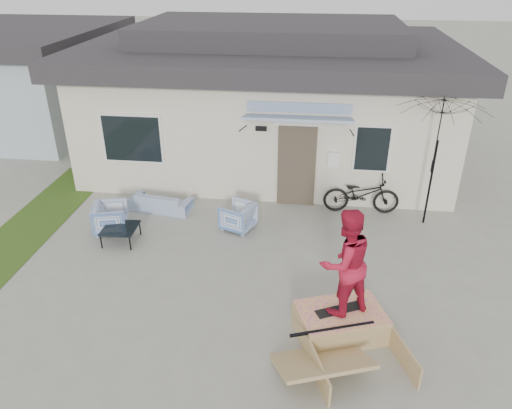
# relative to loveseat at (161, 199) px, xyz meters

# --- Properties ---
(ground) EXTENTS (90.00, 90.00, 0.00)m
(ground) POSITION_rel_loveseat_xyz_m (2.35, -3.73, -0.31)
(ground) COLOR gray
(ground) RESTS_ON ground
(grass_strip) EXTENTS (1.40, 8.00, 0.01)m
(grass_strip) POSITION_rel_loveseat_xyz_m (-2.85, -1.73, -0.30)
(grass_strip) COLOR #2B4716
(grass_strip) RESTS_ON ground
(house) EXTENTS (10.80, 8.49, 4.10)m
(house) POSITION_rel_loveseat_xyz_m (2.35, 4.26, 1.64)
(house) COLOR beige
(house) RESTS_ON ground
(loveseat) EXTENTS (1.62, 0.70, 0.61)m
(loveseat) POSITION_rel_loveseat_xyz_m (0.00, 0.00, 0.00)
(loveseat) COLOR #3E65AA
(loveseat) RESTS_ON ground
(armchair_left) EXTENTS (0.86, 0.89, 0.76)m
(armchair_left) POSITION_rel_loveseat_xyz_m (-0.84, -1.17, 0.08)
(armchair_left) COLOR #3E65AA
(armchair_left) RESTS_ON ground
(armchair_right) EXTENTS (0.86, 0.89, 0.72)m
(armchair_right) POSITION_rel_loveseat_xyz_m (2.07, -0.70, 0.05)
(armchair_right) COLOR #3E65AA
(armchair_right) RESTS_ON ground
(coffee_table) EXTENTS (0.75, 0.75, 0.36)m
(coffee_table) POSITION_rel_loveseat_xyz_m (-0.45, -1.60, -0.12)
(coffee_table) COLOR black
(coffee_table) RESTS_ON ground
(bicycle) EXTENTS (1.89, 0.72, 1.19)m
(bicycle) POSITION_rel_loveseat_xyz_m (4.99, 0.50, 0.29)
(bicycle) COLOR black
(bicycle) RESTS_ON ground
(patio_umbrella) EXTENTS (2.13, 1.98, 2.20)m
(patio_umbrella) POSITION_rel_loveseat_xyz_m (6.48, 0.12, 1.44)
(patio_umbrella) COLOR black
(patio_umbrella) RESTS_ON ground
(skate_ramp) EXTENTS (1.96, 2.24, 0.47)m
(skate_ramp) POSITION_rel_loveseat_xyz_m (4.35, -4.04, -0.07)
(skate_ramp) COLOR tan
(skate_ramp) RESTS_ON ground
(skateboard) EXTENTS (0.87, 0.58, 0.05)m
(skateboard) POSITION_rel_loveseat_xyz_m (4.33, -4.00, 0.19)
(skateboard) COLOR black
(skateboard) RESTS_ON skate_ramp
(skater) EXTENTS (1.15, 1.08, 1.87)m
(skater) POSITION_rel_loveseat_xyz_m (4.33, -4.00, 1.16)
(skater) COLOR #B71833
(skater) RESTS_ON skateboard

